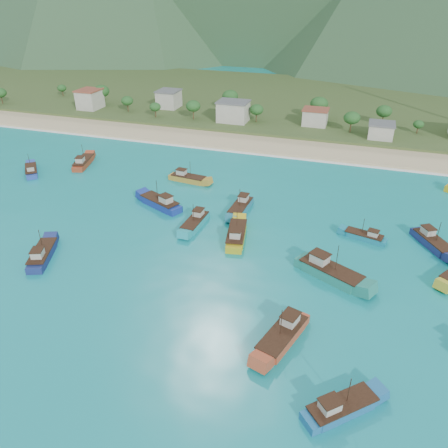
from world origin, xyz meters
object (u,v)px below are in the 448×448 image
(boat_6, at_px, (42,255))
(boat_17, at_px, (241,208))
(boat_3, at_px, (330,273))
(boat_7, at_px, (283,336))
(boat_13, at_px, (83,163))
(boat_19, at_px, (195,223))
(boat_5, at_px, (160,203))
(boat_2, at_px, (188,179))
(boat_21, at_px, (365,237))
(boat_8, at_px, (31,171))
(boat_1, at_px, (236,235))
(boat_10, at_px, (341,408))
(boat_20, at_px, (432,243))

(boat_6, distance_m, boat_17, 44.62)
(boat_3, relative_size, boat_7, 1.11)
(boat_13, bearing_deg, boat_7, -52.05)
(boat_13, relative_size, boat_19, 1.10)
(boat_5, height_order, boat_6, boat_5)
(boat_2, bearing_deg, boat_5, 4.74)
(boat_7, bearing_deg, boat_3, -87.90)
(boat_5, distance_m, boat_21, 47.65)
(boat_19, bearing_deg, boat_8, -11.91)
(boat_13, bearing_deg, boat_17, -29.75)
(boat_1, distance_m, boat_5, 23.53)
(boat_1, distance_m, boat_19, 10.72)
(boat_8, height_order, boat_19, boat_19)
(boat_6, bearing_deg, boat_10, -38.50)
(boat_10, height_order, boat_13, boat_13)
(boat_8, height_order, boat_20, boat_20)
(boat_7, relative_size, boat_19, 1.16)
(boat_20, bearing_deg, boat_5, -30.35)
(boat_6, bearing_deg, boat_21, 2.72)
(boat_13, distance_m, boat_17, 54.15)
(boat_3, relative_size, boat_13, 1.17)
(boat_7, height_order, boat_8, boat_7)
(boat_2, xyz_separation_m, boat_3, (41.42, -32.93, 0.29))
(boat_2, height_order, boat_13, boat_13)
(boat_10, bearing_deg, boat_7, -180.00)
(boat_3, xyz_separation_m, boat_5, (-41.99, 16.67, -0.13))
(boat_20, bearing_deg, boat_10, 41.43)
(boat_6, distance_m, boat_13, 49.99)
(boat_2, xyz_separation_m, boat_7, (36.37, -51.58, 0.13))
(boat_10, height_order, boat_17, boat_17)
(boat_6, distance_m, boat_10, 61.50)
(boat_1, xyz_separation_m, boat_7, (15.16, -26.45, 0.00))
(boat_20, bearing_deg, boat_13, -41.28)
(boat_5, bearing_deg, boat_8, 104.81)
(boat_19, bearing_deg, boat_17, -124.79)
(boat_5, relative_size, boat_13, 1.07)
(boat_2, height_order, boat_21, boat_2)
(boat_5, relative_size, boat_8, 1.31)
(boat_3, relative_size, boat_6, 1.21)
(boat_1, xyz_separation_m, boat_2, (-21.21, 25.14, -0.13))
(boat_13, bearing_deg, boat_8, -151.90)
(boat_7, bearing_deg, boat_13, -19.80)
(boat_13, relative_size, boat_17, 1.05)
(boat_1, distance_m, boat_8, 67.74)
(boat_1, distance_m, boat_20, 40.40)
(boat_3, bearing_deg, boat_17, -104.89)
(boat_10, height_order, boat_20, boat_20)
(boat_2, height_order, boat_19, boat_2)
(boat_5, distance_m, boat_19, 12.98)
(boat_6, bearing_deg, boat_13, 93.14)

